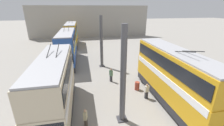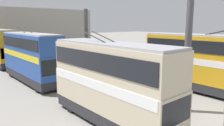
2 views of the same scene
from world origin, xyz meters
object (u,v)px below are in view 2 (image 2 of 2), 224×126
bus_left_far (202,60)px  bus_right_mid (31,55)px  oil_drum (160,85)px  person_by_right_row (163,111)px  person_aisle_midway (123,79)px  bus_right_near (111,79)px  person_by_left_row (179,84)px

bus_left_far → bus_right_mid: size_ratio=1.06×
bus_right_mid → bus_left_far: bearing=-141.9°
oil_drum → person_by_right_row: bearing=128.2°
oil_drum → person_aisle_midway: bearing=44.6°
bus_right_near → person_by_right_row: size_ratio=5.73×
bus_left_far → bus_right_near: bus_left_far is taller
person_aisle_midway → person_by_right_row: bearing=34.4°
person_by_left_row → person_by_right_row: bearing=-76.9°
bus_left_far → person_aisle_midway: bus_left_far is taller
bus_right_near → person_by_left_row: bearing=-86.3°
bus_right_near → oil_drum: 8.82m
bus_right_near → person_by_right_row: bus_right_near is taller
person_aisle_midway → oil_drum: person_aisle_midway is taller
bus_left_far → bus_right_near: size_ratio=1.20×
bus_right_mid → person_by_right_row: (-15.25, -2.29, -2.11)m
bus_right_near → person_by_left_row: 8.73m
person_by_right_row → bus_right_mid: bearing=-66.7°
bus_left_far → bus_right_mid: (13.41, 10.50, 0.01)m
person_by_left_row → oil_drum: size_ratio=1.74×
bus_right_mid → oil_drum: (-10.63, -8.15, -2.50)m
person_aisle_midway → person_by_right_row: 7.90m
person_by_left_row → oil_drum: bearing=178.8°
bus_left_far → person_by_left_row: bearing=64.7°
bus_right_mid → person_by_left_row: size_ratio=6.53×
person_by_left_row → oil_drum: (1.82, 0.32, -0.39)m
person_by_right_row → oil_drum: person_by_right_row is taller
person_by_left_row → person_by_right_row: 6.79m
bus_right_mid → person_by_left_row: bus_right_mid is taller
bus_left_far → oil_drum: bus_left_far is taller
person_aisle_midway → bus_right_mid: bearing=-85.5°
oil_drum → bus_right_near: bearing=106.2°
bus_left_far → person_by_right_row: bus_left_far is taller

